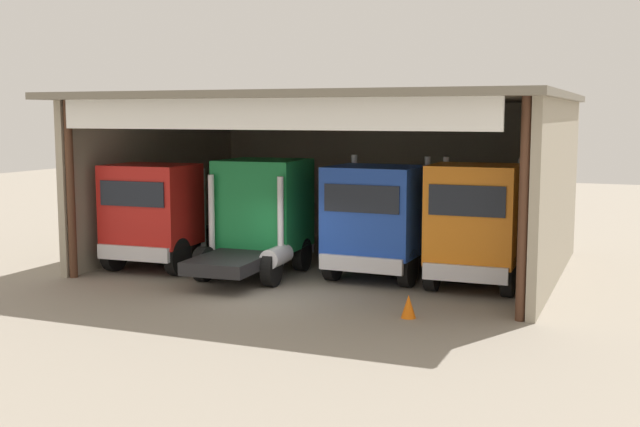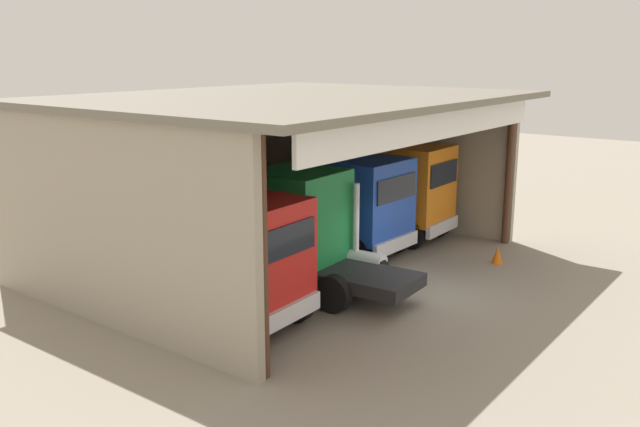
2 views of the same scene
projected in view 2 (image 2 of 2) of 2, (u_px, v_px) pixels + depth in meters
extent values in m
plane|color=gray|center=(420.00, 293.00, 19.29)|extent=(80.00, 80.00, 0.00)
cube|color=#9E937F|center=(174.00, 167.00, 24.68)|extent=(13.49, 0.24, 5.22)
cube|color=#9E937F|center=(102.00, 225.00, 16.44)|extent=(0.24, 10.23, 5.22)
cube|color=#9E937F|center=(391.00, 158.00, 26.92)|extent=(0.24, 10.23, 5.22)
cube|color=#6E6759|center=(292.00, 98.00, 20.79)|extent=(14.09, 11.14, 0.20)
cylinder|color=#4C2D1E|center=(262.00, 259.00, 13.73)|extent=(0.24, 0.24, 5.22)
cylinder|color=#4C2D1E|center=(509.00, 171.00, 23.82)|extent=(0.24, 0.24, 5.22)
cube|color=white|center=(439.00, 123.00, 17.95)|extent=(12.14, 0.12, 0.90)
cube|color=red|center=(252.00, 252.00, 16.12)|extent=(2.62, 2.15, 2.47)
cube|color=black|center=(286.00, 241.00, 15.45)|extent=(2.16, 0.15, 0.74)
cube|color=silver|center=(288.00, 314.00, 15.84)|extent=(2.41, 0.26, 0.44)
cube|color=#232326|center=(196.00, 288.00, 17.48)|extent=(2.05, 3.56, 0.36)
cylinder|color=silver|center=(246.00, 242.00, 17.73)|extent=(0.18, 0.18, 2.56)
cylinder|color=silver|center=(182.00, 264.00, 15.90)|extent=(0.18, 0.18, 2.56)
cylinder|color=silver|center=(171.00, 299.00, 16.37)|extent=(0.61, 1.22, 0.56)
cylinder|color=black|center=(294.00, 300.00, 17.13)|extent=(0.35, 1.16, 1.14)
cylinder|color=black|center=(235.00, 329.00, 15.34)|extent=(0.35, 1.16, 1.14)
cylinder|color=black|center=(225.00, 283.00, 18.42)|extent=(0.35, 1.16, 1.14)
cylinder|color=black|center=(164.00, 308.00, 16.63)|extent=(0.35, 1.16, 1.14)
cube|color=#197F3D|center=(296.00, 217.00, 19.34)|extent=(2.56, 2.50, 2.69)
cube|color=black|center=(263.00, 196.00, 19.89)|extent=(2.07, 0.17, 0.81)
cube|color=silver|center=(263.00, 258.00, 20.35)|extent=(2.32, 0.28, 0.44)
cube|color=#232326|center=(354.00, 276.00, 18.61)|extent=(2.01, 3.63, 0.36)
cylinder|color=silver|center=(313.00, 244.00, 17.80)|extent=(0.18, 0.18, 2.55)
cylinder|color=silver|center=(356.00, 227.00, 19.57)|extent=(0.18, 0.18, 2.55)
cylinder|color=silver|center=(365.00, 261.00, 19.63)|extent=(0.62, 1.23, 0.56)
cylinder|color=black|center=(261.00, 277.00, 19.11)|extent=(0.35, 1.03, 1.02)
cylinder|color=black|center=(305.00, 259.00, 20.83)|extent=(0.35, 1.03, 1.02)
cylinder|color=black|center=(333.00, 294.00, 17.79)|extent=(0.35, 1.03, 1.02)
cylinder|color=black|center=(373.00, 272.00, 19.51)|extent=(0.35, 1.03, 1.02)
cube|color=#1E47B7|center=(366.00, 198.00, 22.13)|extent=(2.62, 2.33, 2.55)
cube|color=black|center=(397.00, 188.00, 21.33)|extent=(2.19, 0.11, 0.76)
cube|color=silver|center=(396.00, 244.00, 21.73)|extent=(2.45, 0.22, 0.44)
cube|color=#232326|center=(321.00, 228.00, 23.58)|extent=(2.01, 3.47, 0.36)
cylinder|color=silver|center=(355.00, 188.00, 23.79)|extent=(0.18, 0.18, 3.04)
cylinder|color=silver|center=(313.00, 198.00, 22.03)|extent=(0.18, 0.18, 3.04)
cylinder|color=silver|center=(306.00, 233.00, 22.49)|extent=(0.59, 1.21, 0.56)
cylinder|color=black|center=(395.00, 238.00, 23.08)|extent=(0.33, 1.09, 1.08)
cylinder|color=black|center=(357.00, 253.00, 21.34)|extent=(0.33, 1.09, 1.08)
cylinder|color=black|center=(340.00, 227.00, 24.49)|extent=(0.33, 1.09, 1.08)
cylinder|color=black|center=(300.00, 240.00, 22.76)|extent=(0.33, 1.09, 1.08)
cube|color=orange|center=(415.00, 183.00, 24.24)|extent=(2.39, 2.20, 2.68)
cube|color=black|center=(444.00, 173.00, 23.51)|extent=(2.00, 0.10, 0.80)
cube|color=silver|center=(442.00, 227.00, 23.93)|extent=(2.23, 0.21, 0.44)
cube|color=#232326|center=(365.00, 214.00, 25.75)|extent=(1.84, 3.81, 0.36)
cylinder|color=silver|center=(400.00, 177.00, 25.79)|extent=(0.18, 0.18, 3.06)
cylinder|color=silver|center=(371.00, 186.00, 24.12)|extent=(0.18, 0.18, 3.06)
cylinder|color=silver|center=(357.00, 217.00, 24.72)|extent=(0.58, 1.21, 0.56)
cylinder|color=black|center=(437.00, 222.00, 25.17)|extent=(0.32, 1.07, 1.07)
cylinder|color=black|center=(411.00, 234.00, 23.56)|extent=(0.32, 1.07, 1.07)
cylinder|color=black|center=(379.00, 213.00, 26.60)|extent=(0.32, 1.07, 1.07)
cylinder|color=black|center=(351.00, 224.00, 24.98)|extent=(0.32, 1.07, 1.07)
cylinder|color=#197233|center=(203.00, 229.00, 24.51)|extent=(0.58, 0.58, 0.90)
cube|color=#1E59A5|center=(244.00, 220.00, 25.67)|extent=(0.90, 0.60, 1.00)
cone|color=orange|center=(497.00, 255.00, 21.97)|extent=(0.36, 0.36, 0.56)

